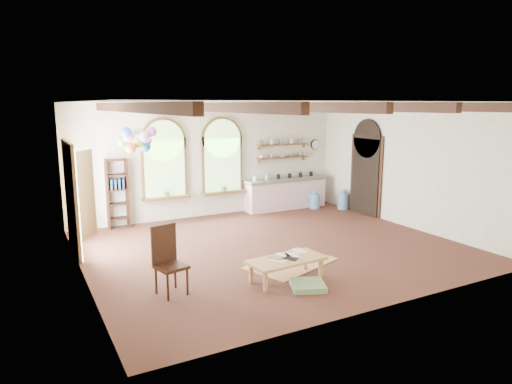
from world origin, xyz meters
TOP-DOWN VIEW (x-y plane):
  - floor at (0.00, 0.00)m, footprint 8.00×8.00m
  - ceiling_beams at (0.00, 0.00)m, footprint 6.20×6.80m
  - window_left at (-1.40, 3.43)m, footprint 1.30×0.28m
  - window_right at (0.30, 3.43)m, footprint 1.30×0.28m
  - left_doorway at (-3.95, 1.80)m, footprint 0.10×1.90m
  - right_doorway at (3.95, 1.50)m, footprint 0.10×1.30m
  - kitchen_counter at (2.30, 3.20)m, footprint 2.68×0.62m
  - wall_shelf_lower at (2.30, 3.38)m, footprint 1.70×0.24m
  - wall_shelf_upper at (2.30, 3.38)m, footprint 1.70×0.24m
  - wall_clock at (3.55, 3.45)m, footprint 0.32×0.04m
  - bookshelf at (-2.70, 3.32)m, footprint 0.53×0.32m
  - coffee_table at (-0.76, -1.80)m, footprint 1.48×0.77m
  - side_chair at (-2.81, -1.41)m, footprint 0.56×0.56m
  - floor_mat at (-0.21, -1.10)m, footprint 2.03×1.61m
  - floor_cushion at (-0.63, -2.30)m, footprint 0.75×0.75m
  - water_jug_a at (3.10, 2.77)m, footprint 0.30×0.30m
  - water_jug_b at (3.82, 2.30)m, footprint 0.33×0.33m
  - balloon_cluster at (-2.40, 2.20)m, footprint 0.84×0.84m
  - table_book at (-0.98, -1.72)m, footprint 0.27×0.31m
  - tablet at (-0.70, -1.85)m, footprint 0.28×0.30m
  - potted_plant_left at (-1.40, 3.32)m, footprint 0.27×0.23m
  - potted_plant_right at (0.30, 3.32)m, footprint 0.27×0.23m
  - shelf_cup_a at (1.55, 3.38)m, footprint 0.12×0.10m
  - shelf_cup_b at (1.90, 3.38)m, footprint 0.10×0.10m
  - shelf_bowl_a at (2.25, 3.38)m, footprint 0.22×0.22m
  - shelf_bowl_b at (2.60, 3.38)m, footprint 0.20×0.20m
  - shelf_vase at (2.95, 3.38)m, footprint 0.18×0.18m

SIDE VIEW (x-z plane):
  - floor at x=0.00m, z-range 0.00..0.00m
  - floor_mat at x=-0.21m, z-range 0.00..0.02m
  - floor_cushion at x=-0.63m, z-range 0.00..0.10m
  - water_jug_a at x=3.10m, z-range -0.04..0.54m
  - water_jug_b at x=3.82m, z-range -0.04..0.59m
  - side_chair at x=-2.81m, z-range -0.25..0.92m
  - coffee_table at x=-0.76m, z-range 0.16..0.56m
  - tablet at x=-0.70m, z-range 0.41..0.42m
  - table_book at x=-0.98m, z-range 0.41..0.43m
  - kitchen_counter at x=2.30m, z-range 0.01..0.95m
  - potted_plant_left at x=-1.40m, z-range 0.70..1.00m
  - potted_plant_right at x=0.30m, z-range 0.70..1.00m
  - bookshelf at x=-2.70m, z-range 0.00..1.80m
  - right_doorway at x=3.95m, z-range -0.10..2.30m
  - left_doorway at x=-3.95m, z-range -0.10..2.40m
  - wall_shelf_lower at x=2.30m, z-range 1.53..1.57m
  - shelf_bowl_a at x=2.25m, z-range 1.57..1.62m
  - shelf_bowl_b at x=2.60m, z-range 1.57..1.63m
  - shelf_cup_b at x=1.90m, z-range 1.57..1.66m
  - shelf_cup_a at x=1.55m, z-range 1.57..1.67m
  - window_left at x=-1.40m, z-range 0.53..2.73m
  - window_right at x=0.30m, z-range 0.53..2.73m
  - shelf_vase at x=2.95m, z-range 1.57..1.76m
  - wall_clock at x=3.55m, z-range 1.74..2.06m
  - wall_shelf_upper at x=2.30m, z-range 1.93..1.97m
  - balloon_cluster at x=-2.40m, z-range 1.77..2.93m
  - ceiling_beams at x=0.00m, z-range 3.01..3.19m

